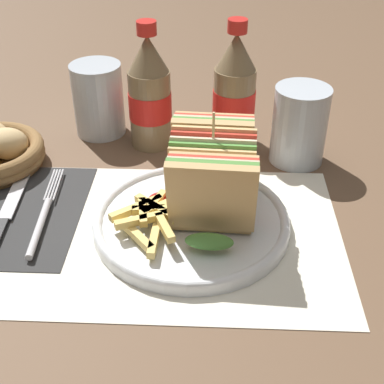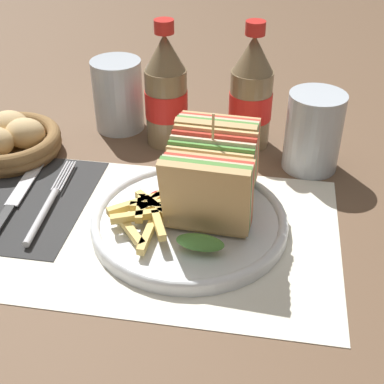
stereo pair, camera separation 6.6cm
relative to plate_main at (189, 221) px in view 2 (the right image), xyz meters
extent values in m
plane|color=brown|center=(-0.01, -0.03, -0.01)|extent=(4.00, 4.00, 0.00)
cube|color=silver|center=(-0.02, -0.01, -0.01)|extent=(0.40, 0.29, 0.00)
cylinder|color=white|center=(0.00, 0.00, 0.00)|extent=(0.24, 0.24, 0.01)
torus|color=white|center=(0.00, 0.00, 0.00)|extent=(0.24, 0.24, 0.01)
cube|color=tan|center=(0.02, -0.04, 0.06)|extent=(0.10, 0.04, 0.10)
cube|color=#518E3D|center=(0.02, -0.03, 0.06)|extent=(0.10, 0.04, 0.10)
cube|color=beige|center=(0.03, -0.02, 0.06)|extent=(0.10, 0.04, 0.10)
cube|color=red|center=(0.03, -0.01, 0.06)|extent=(0.10, 0.04, 0.10)
cube|color=tan|center=(0.03, 0.00, 0.05)|extent=(0.10, 0.04, 0.10)
ellipsoid|color=#518E3D|center=(0.02, -0.06, 0.02)|extent=(0.06, 0.02, 0.02)
cube|color=tan|center=(0.02, -0.01, 0.05)|extent=(0.10, 0.04, 0.10)
cube|color=#518E3D|center=(0.02, 0.00, 0.06)|extent=(0.10, 0.04, 0.10)
cube|color=beige|center=(0.02, 0.01, 0.06)|extent=(0.10, 0.04, 0.10)
cube|color=red|center=(0.02, 0.02, 0.06)|extent=(0.10, 0.04, 0.10)
cube|color=tan|center=(0.02, 0.02, 0.06)|extent=(0.10, 0.04, 0.10)
ellipsoid|color=#518E3D|center=(0.02, -0.01, 0.02)|extent=(0.06, 0.02, 0.02)
cube|color=tan|center=(0.02, 0.06, 0.06)|extent=(0.10, 0.04, 0.10)
cube|color=#518E3D|center=(0.02, 0.07, 0.06)|extent=(0.10, 0.04, 0.10)
cube|color=beige|center=(0.03, 0.08, 0.06)|extent=(0.10, 0.04, 0.10)
cube|color=red|center=(0.03, 0.09, 0.06)|extent=(0.10, 0.04, 0.10)
cube|color=tan|center=(0.03, 0.10, 0.05)|extent=(0.10, 0.04, 0.10)
ellipsoid|color=#518E3D|center=(0.02, 0.04, 0.02)|extent=(0.06, 0.02, 0.02)
cylinder|color=tan|center=(0.02, 0.02, 0.07)|extent=(0.00, 0.00, 0.13)
cube|color=#E5C166|center=(-0.06, -0.04, 0.01)|extent=(0.05, 0.06, 0.01)
cube|color=#E5C166|center=(-0.05, 0.00, 0.01)|extent=(0.05, 0.05, 0.01)
cube|color=#E5C166|center=(-0.04, -0.05, 0.01)|extent=(0.01, 0.06, 0.01)
cube|color=#E5C166|center=(-0.03, 0.00, 0.02)|extent=(0.06, 0.05, 0.01)
cube|color=#E5C166|center=(-0.03, -0.04, 0.02)|extent=(0.03, 0.05, 0.01)
cube|color=#E5C166|center=(-0.06, -0.02, 0.02)|extent=(0.02, 0.05, 0.01)
cube|color=#E5C166|center=(-0.04, -0.01, 0.02)|extent=(0.05, 0.01, 0.01)
cube|color=#E5C166|center=(-0.05, -0.03, 0.02)|extent=(0.07, 0.04, 0.01)
cube|color=#E5C166|center=(-0.07, -0.01, 0.02)|extent=(0.06, 0.05, 0.01)
cube|color=#E5C166|center=(-0.04, 0.00, 0.02)|extent=(0.03, 0.05, 0.01)
cube|color=#E5C166|center=(-0.04, -0.01, 0.02)|extent=(0.06, 0.05, 0.01)
ellipsoid|color=maroon|center=(-0.04, 0.02, 0.02)|extent=(0.04, 0.03, 0.01)
cube|color=#2D2D2D|center=(-0.21, 0.02, -0.01)|extent=(0.14, 0.22, 0.00)
cylinder|color=silver|center=(-0.19, -0.02, 0.00)|extent=(0.02, 0.11, 0.01)
cylinder|color=silver|center=(-0.20, 0.08, 0.00)|extent=(0.01, 0.08, 0.00)
cylinder|color=silver|center=(-0.19, 0.08, 0.00)|extent=(0.01, 0.08, 0.00)
cylinder|color=silver|center=(-0.19, 0.08, 0.00)|extent=(0.01, 0.08, 0.00)
cylinder|color=silver|center=(-0.19, 0.08, 0.00)|extent=(0.01, 0.08, 0.00)
cube|color=silver|center=(-0.24, 0.06, 0.00)|extent=(0.03, 0.13, 0.00)
cylinder|color=#7A6647|center=(-0.07, 0.21, 0.05)|extent=(0.06, 0.06, 0.12)
cylinder|color=red|center=(-0.07, 0.21, 0.06)|extent=(0.06, 0.06, 0.04)
cone|color=#7A6647|center=(-0.07, 0.21, 0.14)|extent=(0.06, 0.06, 0.05)
cylinder|color=red|center=(-0.07, 0.21, 0.17)|extent=(0.03, 0.03, 0.02)
cylinder|color=#7A6647|center=(0.06, 0.23, 0.05)|extent=(0.06, 0.06, 0.12)
cylinder|color=red|center=(0.06, 0.23, 0.06)|extent=(0.06, 0.06, 0.04)
cone|color=#7A6647|center=(0.06, 0.23, 0.14)|extent=(0.06, 0.06, 0.05)
cylinder|color=red|center=(0.06, 0.23, 0.17)|extent=(0.03, 0.03, 0.02)
cylinder|color=silver|center=(0.15, 0.17, 0.05)|extent=(0.08, 0.08, 0.11)
cylinder|color=black|center=(0.15, 0.17, 0.02)|extent=(0.07, 0.07, 0.07)
cylinder|color=silver|center=(-0.16, 0.25, 0.05)|extent=(0.08, 0.08, 0.11)
cylinder|color=olive|center=(-0.30, 0.13, 0.00)|extent=(0.15, 0.15, 0.01)
torus|color=olive|center=(-0.30, 0.13, 0.00)|extent=(0.16, 0.16, 0.02)
torus|color=olive|center=(-0.30, 0.13, 0.02)|extent=(0.16, 0.16, 0.02)
ellipsoid|color=tan|center=(-0.27, 0.14, 0.02)|extent=(0.06, 0.05, 0.04)
ellipsoid|color=tan|center=(-0.31, 0.16, 0.02)|extent=(0.06, 0.05, 0.04)
camera|label=1|loc=(0.02, -0.52, 0.40)|focal=50.00mm
camera|label=2|loc=(0.09, -0.52, 0.40)|focal=50.00mm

